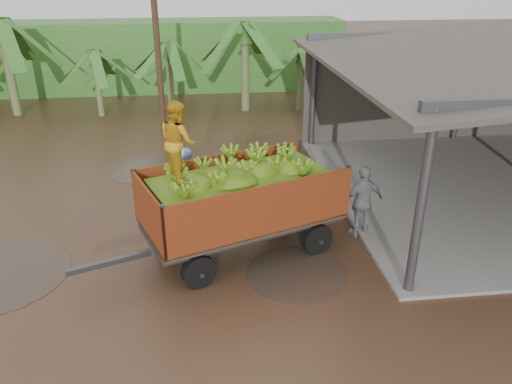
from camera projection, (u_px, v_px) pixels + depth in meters
ground at (163, 224)px, 13.30m from camera, size 100.00×100.00×0.00m
hedge_north at (137, 56)px, 26.77m from camera, size 22.00×3.00×3.60m
banana_trailer at (240, 198)px, 11.52m from camera, size 6.29×3.64×3.81m
man_blue at (186, 180)px, 13.65m from camera, size 0.80×0.69×1.85m
man_grey at (363, 201)px, 12.37m from camera, size 1.18×0.71×1.88m
utility_pole at (156, 27)px, 18.74m from camera, size 1.20×0.24×8.19m
banana_plants at (1, 99)px, 17.90m from camera, size 25.12×20.04×4.30m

